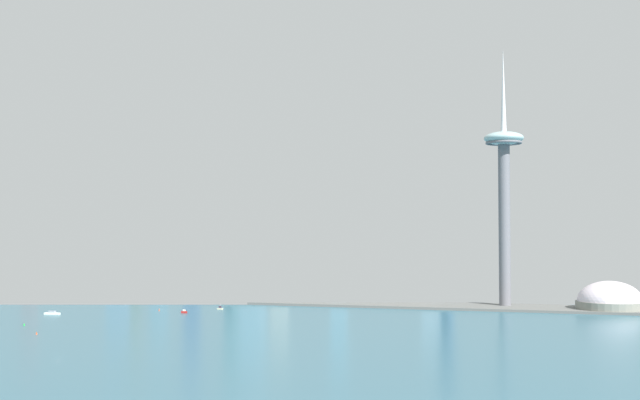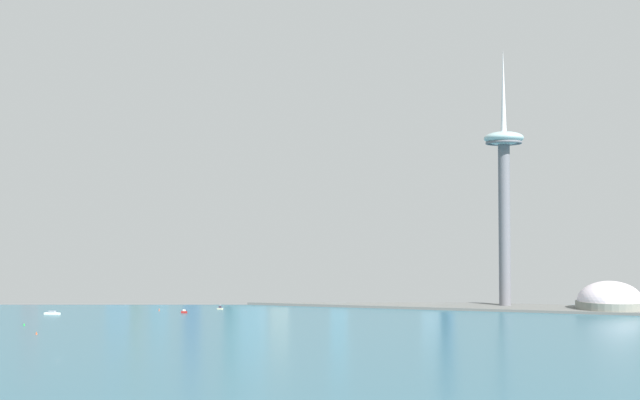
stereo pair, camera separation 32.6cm
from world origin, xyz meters
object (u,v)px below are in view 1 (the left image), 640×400
(skyscraper_5, at_px, (447,247))
(skyscraper_7, at_px, (232,243))
(skyscraper_4, at_px, (192,245))
(airplane, at_px, (172,147))
(boat_0, at_px, (184,312))
(observation_tower, at_px, (504,174))
(stadium_dome, at_px, (610,302))
(boat_1, at_px, (220,308))
(skyscraper_8, at_px, (253,260))
(skyscraper_6, at_px, (159,271))
(skyscraper_0, at_px, (339,265))
(skyscraper_11, at_px, (30,254))
(skyscraper_2, at_px, (132,250))
(skyscraper_1, at_px, (118,266))
(skyscraper_3, at_px, (431,275))
(channel_buoy_2, at_px, (159,309))
(boat_2, at_px, (52,313))
(skyscraper_10, at_px, (279,269))
(channel_buoy_0, at_px, (24,324))
(channel_buoy_1, at_px, (37,333))
(skyscraper_9, at_px, (160,267))

(skyscraper_5, xyz_separation_m, skyscraper_7, (-300.19, -4.32, 3.12))
(skyscraper_4, bearing_deg, airplane, -79.14)
(airplane, bearing_deg, boat_0, -154.87)
(observation_tower, distance_m, stadium_dome, 187.69)
(stadium_dome, xyz_separation_m, boat_1, (-428.78, -104.91, -8.75))
(observation_tower, xyz_separation_m, skyscraper_8, (-316.55, -2.49, -104.72))
(skyscraper_6, bearing_deg, skyscraper_8, -25.94)
(skyscraper_0, bearing_deg, skyscraper_11, 176.29)
(skyscraper_2, distance_m, skyscraper_6, 55.68)
(skyscraper_2, distance_m, skyscraper_4, 98.67)
(stadium_dome, relative_size, skyscraper_1, 0.78)
(skyscraper_7, bearing_deg, skyscraper_4, 169.18)
(airplane, bearing_deg, skyscraper_3, -87.22)
(skyscraper_1, height_order, skyscraper_11, skyscraper_11)
(skyscraper_3, height_order, skyscraper_11, skyscraper_11)
(skyscraper_6, bearing_deg, skyscraper_11, -159.86)
(skyscraper_4, distance_m, skyscraper_8, 159.38)
(channel_buoy_2, bearing_deg, skyscraper_1, 133.51)
(observation_tower, xyz_separation_m, skyscraper_1, (-513.22, -1.77, -114.62))
(boat_0, xyz_separation_m, channel_buoy_2, (-39.11, 15.88, -0.05))
(boat_2, bearing_deg, airplane, 76.55)
(skyscraper_2, height_order, skyscraper_10, skyscraper_2)
(skyscraper_2, bearing_deg, skyscraper_7, -4.70)
(channel_buoy_0, relative_size, channel_buoy_2, 0.80)
(observation_tower, relative_size, skyscraper_11, 2.72)
(skyscraper_11, bearing_deg, skyscraper_1, -8.90)
(boat_2, bearing_deg, stadium_dome, 16.66)
(skyscraper_5, relative_size, airplane, 5.51)
(skyscraper_0, xyz_separation_m, channel_buoy_2, (-172.56, -141.79, -46.96))
(skyscraper_0, distance_m, airplane, 272.92)
(skyscraper_7, xyz_separation_m, channel_buoy_1, (3.42, -444.74, -72.00))
(skyscraper_1, height_order, skyscraper_8, skyscraper_8)
(skyscraper_8, height_order, boat_0, skyscraper_8)
(channel_buoy_0, bearing_deg, skyscraper_4, 92.50)
(stadium_dome, bearing_deg, skyscraper_5, 155.02)
(skyscraper_3, bearing_deg, boat_2, -144.99)
(stadium_dome, bearing_deg, channel_buoy_0, -150.81)
(skyscraper_10, xyz_separation_m, channel_buoy_0, (-125.34, -375.96, -37.61))
(stadium_dome, bearing_deg, skyscraper_6, 171.02)
(stadium_dome, distance_m, skyscraper_7, 506.67)
(stadium_dome, relative_size, boat_2, 4.22)
(skyscraper_6, distance_m, boat_2, 309.48)
(skyscraper_9, xyz_separation_m, airplane, (39.29, -41.53, 160.22))
(skyscraper_0, height_order, boat_1, skyscraper_0)
(skyscraper_1, bearing_deg, boat_0, -42.37)
(skyscraper_2, xyz_separation_m, skyscraper_8, (228.27, -91.64, -9.99))
(skyscraper_1, bearing_deg, channel_buoy_2, -46.49)
(channel_buoy_0, bearing_deg, skyscraper_5, 48.50)
(skyscraper_10, height_order, boat_0, skyscraper_10)
(channel_buoy_2, distance_m, airplane, 247.00)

